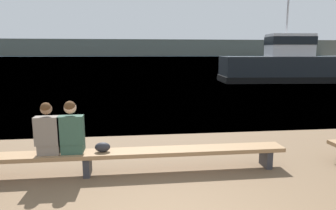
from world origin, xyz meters
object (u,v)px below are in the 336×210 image
Objects in this scene: bench_main at (87,156)px; shopping_bag at (103,147)px; person_right at (72,131)px; tugboat_red at (283,67)px; person_left at (48,132)px.

bench_main is 0.34m from shopping_bag.
tugboat_red is at bearing 52.38° from person_right.
person_left is 0.43m from person_right.
bench_main is 0.84m from person_left.
bench_main is 21.30m from tugboat_red.
tugboat_red reaches higher than person_left.
bench_main is 0.79× the size of tugboat_red.
person_right is at bearing -0.19° from person_left.
person_left is 0.98× the size of person_right.
person_left is at bearing 179.81° from person_right.
person_left is at bearing 179.73° from shopping_bag.
person_left reaches higher than bench_main.
bench_main is at bearing -179.33° from shopping_bag.
bench_main is at bearing 147.48° from tugboat_red.
tugboat_red is (13.51, 16.98, 0.33)m from person_left.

